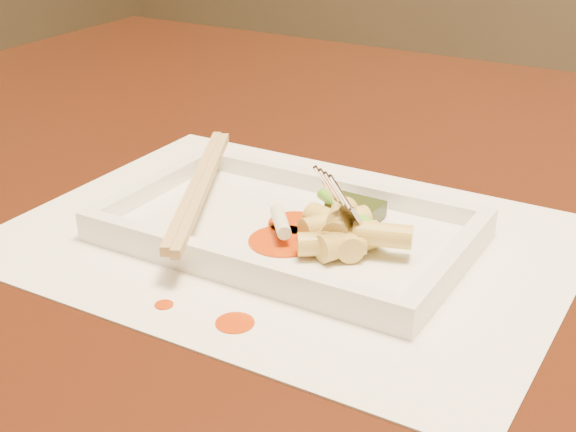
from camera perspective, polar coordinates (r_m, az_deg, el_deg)
The scene contains 25 objects.
table at distance 0.73m, azimuth 9.50°, elevation -5.52°, with size 1.40×0.90×0.75m.
placemat at distance 0.59m, azimuth 0.00°, elevation -1.66°, with size 0.40×0.30×0.00m, color white.
sauce_splatter_a at distance 0.49m, azimuth -3.79°, elevation -7.59°, with size 0.02×0.02×0.00m, color #C03805.
sauce_splatter_b at distance 0.51m, azimuth -8.81°, elevation -6.25°, with size 0.01×0.01×0.00m, color #C03805.
plate_base at distance 0.58m, azimuth 0.00°, elevation -1.24°, with size 0.26×0.16×0.01m, color white.
plate_rim_far at distance 0.64m, azimuth 3.34°, elevation 2.18°, with size 0.26×0.01×0.01m, color white.
plate_rim_near at distance 0.52m, azimuth -4.08°, elevation -3.26°, with size 0.26×0.01×0.01m, color white.
plate_rim_left at distance 0.65m, azimuth -9.55°, elevation 2.11°, with size 0.01×0.14×0.01m, color white.
plate_rim_right at distance 0.54m, azimuth 11.57°, elevation -3.12°, with size 0.01×0.14×0.01m, color white.
veg_piece at distance 0.60m, azimuth 4.84°, elevation 0.47°, with size 0.04×0.03×0.01m, color black.
scallion_white at distance 0.57m, azimuth -0.54°, elevation -0.38°, with size 0.01×0.01×0.04m, color #EAEACC.
scallion_green at distance 0.58m, azimuth 4.62°, elevation 0.11°, with size 0.01×0.01×0.09m, color #419A18.
chopstick_a at distance 0.62m, azimuth -6.59°, elevation 2.25°, with size 0.01×0.22×0.01m, color tan.
chopstick_b at distance 0.61m, azimuth -5.99°, elevation 2.11°, with size 0.01×0.22×0.01m, color tan.
fork at distance 0.54m, azimuth 7.42°, elevation 5.27°, with size 0.09×0.10×0.14m, color silver, non-canonical shape.
sauce_blob_0 at distance 0.56m, azimuth -0.34°, elevation -1.79°, with size 0.05×0.05×0.00m, color #C03805.
sauce_blob_1 at distance 0.59m, azimuth 0.49°, elevation -0.51°, with size 0.04×0.04×0.00m, color #C03805.
rice_cake_0 at distance 0.54m, azimuth 4.38°, elevation -1.81°, with size 0.02×0.02×0.05m, color #D8C464.
rice_cake_1 at distance 0.57m, azimuth 3.41°, elevation -0.62°, with size 0.02×0.02×0.05m, color #D8C464.
rice_cake_2 at distance 0.54m, azimuth 6.76°, elevation -1.35°, with size 0.02×0.02×0.04m, color #D8C464.
rice_cake_3 at distance 0.57m, azimuth 3.39°, elevation -0.60°, with size 0.02×0.02×0.05m, color #D8C464.
rice_cake_4 at distance 0.56m, azimuth 3.33°, elevation -1.03°, with size 0.02×0.02×0.05m, color #D8C464.
rice_cake_5 at distance 0.56m, azimuth 3.73°, elevation -0.42°, with size 0.02×0.02×0.05m, color #D8C464.
rice_cake_6 at distance 0.55m, azimuth 4.03°, elevation -1.44°, with size 0.02×0.02×0.05m, color #D8C464.
rice_cake_7 at distance 0.54m, azimuth 3.13°, elevation -1.98°, with size 0.02×0.02×0.05m, color #D8C464.
Camera 1 is at (0.21, -0.59, 1.01)m, focal length 50.00 mm.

